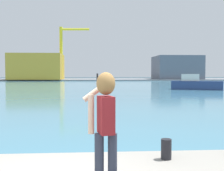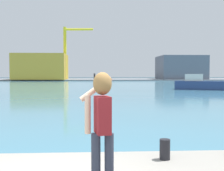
{
  "view_description": "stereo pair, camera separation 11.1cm",
  "coord_description": "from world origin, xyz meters",
  "px_view_note": "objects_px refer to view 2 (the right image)",
  "views": [
    {
      "loc": [
        0.68,
        -4.1,
        2.35
      ],
      "look_at": [
        1.2,
        3.58,
        2.02
      ],
      "focal_mm": 45.27,
      "sensor_mm": 36.0,
      "label": 1
    },
    {
      "loc": [
        0.79,
        -4.11,
        2.35
      ],
      "look_at": [
        1.2,
        3.58,
        2.02
      ],
      "focal_mm": 45.27,
      "sensor_mm": 36.0,
      "label": 2
    }
  ],
  "objects_px": {
    "harbor_bollard": "(165,149)",
    "port_crane": "(68,48)",
    "warehouse_left": "(41,67)",
    "person_photographer": "(102,117)",
    "warehouse_right": "(181,68)",
    "boat_moored": "(199,84)"
  },
  "relations": [
    {
      "from": "harbor_bollard",
      "to": "port_crane",
      "type": "distance_m",
      "value": 87.26
    },
    {
      "from": "person_photographer",
      "to": "harbor_bollard",
      "type": "xyz_separation_m",
      "value": [
        1.29,
        1.31,
        -0.86
      ]
    },
    {
      "from": "person_photographer",
      "to": "boat_moored",
      "type": "distance_m",
      "value": 37.64
    },
    {
      "from": "boat_moored",
      "to": "port_crane",
      "type": "distance_m",
      "value": 58.47
    },
    {
      "from": "harbor_bollard",
      "to": "port_crane",
      "type": "relative_size",
      "value": 0.02
    },
    {
      "from": "boat_moored",
      "to": "port_crane",
      "type": "height_order",
      "value": "port_crane"
    },
    {
      "from": "harbor_bollard",
      "to": "warehouse_left",
      "type": "distance_m",
      "value": 88.09
    },
    {
      "from": "warehouse_left",
      "to": "boat_moored",
      "type": "bearing_deg",
      "value": -58.41
    },
    {
      "from": "warehouse_left",
      "to": "person_photographer",
      "type": "bearing_deg",
      "value": -78.41
    },
    {
      "from": "boat_moored",
      "to": "port_crane",
      "type": "bearing_deg",
      "value": 135.62
    },
    {
      "from": "warehouse_left",
      "to": "port_crane",
      "type": "distance_m",
      "value": 10.43
    },
    {
      "from": "warehouse_left",
      "to": "warehouse_right",
      "type": "height_order",
      "value": "warehouse_left"
    },
    {
      "from": "harbor_bollard",
      "to": "port_crane",
      "type": "bearing_deg",
      "value": 97.03
    },
    {
      "from": "harbor_bollard",
      "to": "warehouse_right",
      "type": "relative_size",
      "value": 0.03
    },
    {
      "from": "person_photographer",
      "to": "port_crane",
      "type": "distance_m",
      "value": 88.31
    },
    {
      "from": "person_photographer",
      "to": "boat_moored",
      "type": "height_order",
      "value": "person_photographer"
    },
    {
      "from": "person_photographer",
      "to": "boat_moored",
      "type": "bearing_deg",
      "value": -34.61
    },
    {
      "from": "boat_moored",
      "to": "warehouse_right",
      "type": "relative_size",
      "value": 0.49
    },
    {
      "from": "port_crane",
      "to": "boat_moored",
      "type": "bearing_deg",
      "value": -65.76
    },
    {
      "from": "person_photographer",
      "to": "harbor_bollard",
      "type": "height_order",
      "value": "person_photographer"
    },
    {
      "from": "warehouse_left",
      "to": "warehouse_right",
      "type": "distance_m",
      "value": 46.21
    },
    {
      "from": "warehouse_right",
      "to": "port_crane",
      "type": "distance_m",
      "value": 38.16
    }
  ]
}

